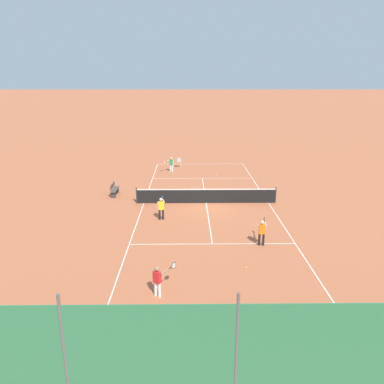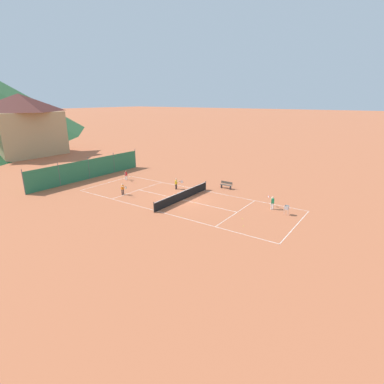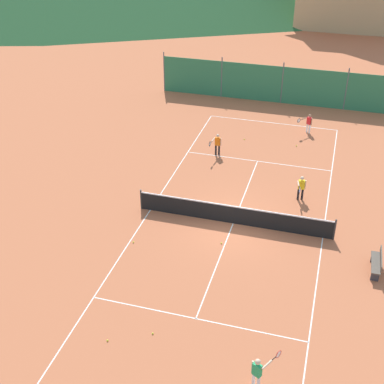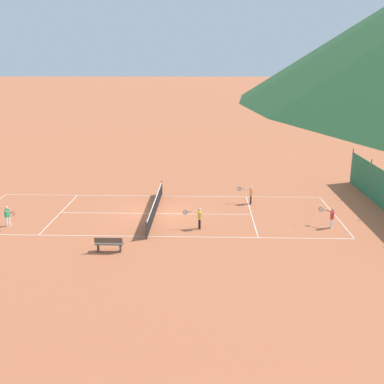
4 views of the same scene
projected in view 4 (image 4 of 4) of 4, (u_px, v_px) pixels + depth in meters
The scene contains 14 objects.
ground_plane at pixel (155, 214), 29.96m from camera, with size 600.00×600.00×0.00m, color #B7603D.
court_line_markings at pixel (155, 213), 29.96m from camera, with size 8.25×23.85×0.01m.
tennis_net at pixel (155, 206), 29.82m from camera, with size 9.18×0.08×1.06m.
player_far_baseline at pixel (199, 217), 27.03m from camera, with size 0.44×1.11×1.31m.
player_far_service at pixel (250, 194), 31.85m from camera, with size 0.50×1.04×1.29m.
player_near_service at pixel (8, 215), 27.44m from camera, with size 0.84×0.90×1.29m.
player_near_baseline at pixel (331, 216), 27.21m from camera, with size 0.86×0.82×1.24m.
tennis_ball_by_net_right at pixel (50, 206), 31.40m from camera, with size 0.07×0.07×0.07m, color #CCE033.
tennis_ball_alley_right at pixel (131, 212), 30.16m from camera, with size 0.07×0.07×0.07m, color #CCE033.
tennis_ball_near_corner at pixel (286, 208), 30.90m from camera, with size 0.07×0.07×0.07m, color #CCE033.
tennis_ball_alley_left at pixel (46, 200), 32.78m from camera, with size 0.07×0.07×0.07m, color #CCE033.
tennis_ball_by_net_left at pixel (125, 196), 33.79m from camera, with size 0.07×0.07×0.07m, color #CCE033.
tennis_ball_mid_court at pixel (295, 224), 27.87m from camera, with size 0.07×0.07×0.07m, color #CCE033.
courtside_bench at pixel (109, 244), 23.80m from camera, with size 0.36×1.50×0.84m.
Camera 4 is at (28.29, 3.34, 9.71)m, focal length 42.00 mm.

